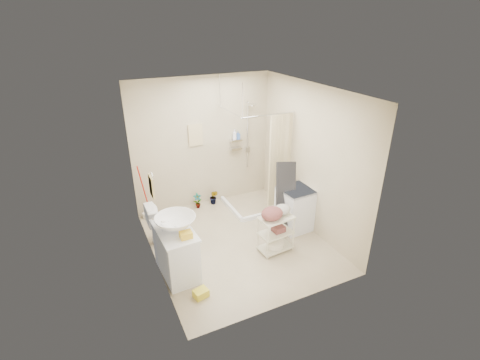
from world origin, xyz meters
The scene contains 23 objects.
floor centered at (0.00, 0.00, 0.00)m, with size 3.20×3.20×0.00m, color #B9AA8B.
ceiling centered at (0.00, 0.00, 2.60)m, with size 2.80×3.20×0.04m, color silver.
wall_back centered at (0.00, 1.60, 1.30)m, with size 2.80×0.04×2.60m, color #C3B797.
wall_front centered at (0.00, -1.60, 1.30)m, with size 2.80×0.04×2.60m, color #C3B797.
wall_left centered at (-1.40, 0.00, 1.30)m, with size 0.04×3.20×2.60m, color #C3B797.
wall_right centered at (1.40, 0.00, 1.30)m, with size 0.04×3.20×2.60m, color #C3B797.
vanity centered at (-1.16, -0.34, 0.39)m, with size 0.49×0.88×0.77m, color silver.
sink centered at (-1.13, -0.33, 0.87)m, with size 0.60×0.60×0.21m, color white.
counter_basket centered at (-1.06, -0.60, 0.82)m, with size 0.17×0.13×0.09m, color yellow.
floor_basket centered at (-1.01, -0.97, 0.08)m, with size 0.28×0.22×0.15m, color yellow.
toilet centered at (-1.04, 0.56, 0.37)m, with size 0.41×0.72×0.74m, color silver.
mop centered at (-1.29, 1.49, 0.57)m, with size 0.11×0.11×1.14m, color #BA1509, non-canonical shape.
potted_plant_a centered at (-0.23, 1.43, 0.16)m, with size 0.17×0.11×0.32m, color brown.
potted_plant_b centered at (0.13, 1.45, 0.16)m, with size 0.18×0.14×0.32m, color brown.
hanging_towel centered at (-0.15, 1.58, 1.50)m, with size 0.28×0.03×0.42m, color #C9BC8E.
towel_ring centered at (-1.38, -0.20, 1.47)m, with size 0.04×0.22×0.34m, color #D4C17D, non-canonical shape.
tp_holder centered at (-1.36, 0.05, 0.72)m, with size 0.08×0.12×0.14m, color white, non-canonical shape.
shower centered at (0.85, 1.05, 1.05)m, with size 1.10×1.10×2.10m, color white, non-canonical shape.
shampoo_bottle_a centered at (0.64, 1.51, 1.43)m, with size 0.08×0.08×0.21m, color white.
shampoo_bottle_b centered at (0.73, 1.54, 1.40)m, with size 0.07×0.07×0.15m, color #3C63AC.
washing_machine centered at (1.14, -0.03, 0.40)m, with size 0.54×0.56×0.79m, color silver.
laundry_rack centered at (0.48, -0.47, 0.38)m, with size 0.55×0.32×0.76m, color beige, non-canonical shape.
ironing_board centered at (0.92, -0.04, 0.67)m, with size 0.38×0.11×1.34m, color black, non-canonical shape.
Camera 1 is at (-2.10, -4.56, 3.53)m, focal length 26.00 mm.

